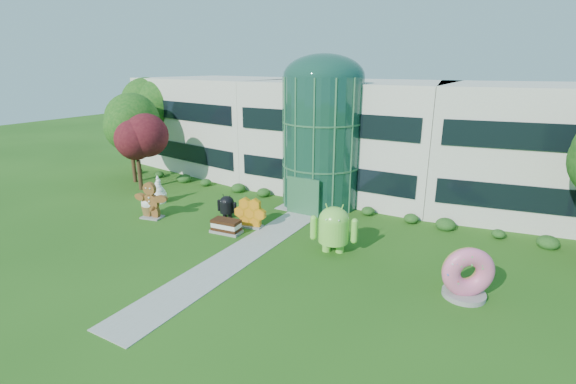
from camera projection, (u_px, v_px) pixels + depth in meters
The scene contains 14 objects.
ground at pixel (228, 262), 23.46m from camera, with size 140.00×140.00×0.00m, color #215114.
building at pixel (351, 135), 37.01m from camera, with size 46.00×15.00×9.30m, color beige, non-canonical shape.
atrium at pixel (322, 143), 31.96m from camera, with size 6.00×6.00×9.80m, color #194738.
walkway at pixel (249, 249), 25.11m from camera, with size 2.40×20.00×0.04m, color #9E9E93.
tree_red at pixel (138, 156), 36.19m from camera, with size 4.00×4.00×6.00m, color #3F0C14, non-canonical shape.
trees_backdrop at pixel (327, 149), 33.00m from camera, with size 52.00×8.00×8.40m, color #124813, non-canonical shape.
android_green at pixel (334, 226), 24.31m from camera, with size 2.89×1.93×3.28m, color #7BD745, non-canonical shape.
android_black at pixel (227, 205), 30.05m from camera, with size 1.67×1.12×1.90m, color black, non-canonical shape.
donut at pixel (467, 272), 19.62m from camera, with size 2.50×1.20×2.60m, color #E85878, non-canonical shape.
gingerbread at pixel (151, 200), 29.83m from camera, with size 2.94×1.13×2.71m, color brown, non-canonical shape.
ice_cream_sandwich at pixel (226, 226), 27.43m from camera, with size 2.06×1.03×0.92m, color black, non-canonical shape.
honeycomb at pixel (250, 214), 28.24m from camera, with size 2.39×0.85×1.88m, color orange, non-canonical shape.
froyo at pixel (158, 189), 33.23m from camera, with size 1.31×1.31×2.25m, color white, non-canonical shape.
cupcake at pixel (150, 205), 30.43m from camera, with size 1.32×1.32×1.58m, color white, non-canonical shape.
Camera 1 is at (13.53, -16.75, 10.65)m, focal length 26.00 mm.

